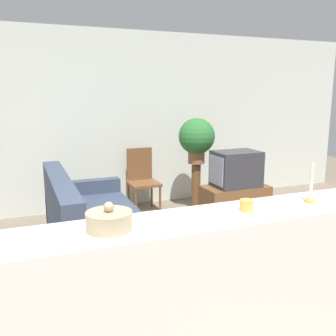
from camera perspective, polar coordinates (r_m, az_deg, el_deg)
The scene contains 12 objects.
ground_plane at distance 3.09m, azimuth 5.42°, elevation -23.91°, with size 14.00×14.00×0.00m, color #756656.
wall_back at distance 5.79m, azimuth -10.19°, elevation 7.01°, with size 9.00×0.06×2.70m.
couch at distance 4.23m, azimuth -11.27°, elevation -9.10°, with size 0.96×2.01×0.92m.
tv_stand at distance 5.23m, azimuth 10.14°, elevation -5.56°, with size 0.89×0.46×0.53m.
television at distance 5.10m, azimuth 10.28°, elevation -0.13°, with size 0.61×0.43×0.48m.
wooden_chair at distance 5.71m, azimuth -3.98°, elevation -1.38°, with size 0.44×0.44×0.95m.
plant_stand at distance 5.71m, azimuth 4.27°, elevation -2.91°, with size 0.14×0.14×0.74m.
potted_plant at distance 5.57m, azimuth 4.39°, elevation 4.64°, with size 0.54×0.54×0.68m.
foreground_counter at distance 2.55m, azimuth 9.44°, elevation -18.19°, with size 2.67×0.44×1.06m.
decorative_bowl at distance 2.03m, azimuth -8.96°, elevation -7.91°, with size 0.25×0.25×0.16m.
candle_jar at distance 2.37m, azimuth 11.87°, elevation -5.60°, with size 0.08×0.08×0.07m.
candlestick at distance 2.66m, azimuth 20.94°, elevation -3.12°, with size 0.07×0.07×0.26m.
Camera 1 is at (-1.18, -2.22, 1.79)m, focal length 40.00 mm.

